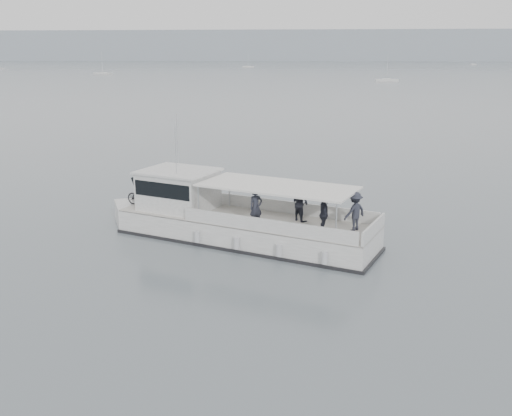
{
  "coord_description": "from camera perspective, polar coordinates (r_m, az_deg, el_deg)",
  "views": [
    {
      "loc": [
        1.26,
        -24.42,
        8.5
      ],
      "look_at": [
        -1.1,
        0.58,
        1.6
      ],
      "focal_mm": 40.0,
      "sensor_mm": 36.0,
      "label": 1
    }
  ],
  "objects": [
    {
      "name": "ground",
      "position": [
        25.89,
        2.31,
        -3.82
      ],
      "size": [
        1400.0,
        1400.0,
        0.0
      ],
      "primitive_type": "plane",
      "color": "slate",
      "rests_on": "ground"
    },
    {
      "name": "headland",
      "position": [
        584.45,
        5.49,
        15.83
      ],
      "size": [
        1400.0,
        90.0,
        28.0
      ],
      "primitive_type": "cube",
      "color": "#939EA8",
      "rests_on": "ground"
    },
    {
      "name": "moored_fleet",
      "position": [
        243.81,
        -8.26,
        13.29
      ],
      "size": [
        452.98,
        331.39,
        11.18
      ],
      "color": "white",
      "rests_on": "ground"
    },
    {
      "name": "tour_boat",
      "position": [
        26.84,
        -3.37,
        -1.0
      ],
      "size": [
        13.52,
        7.6,
        5.8
      ],
      "rotation": [
        0.0,
        0.0,
        -0.37
      ],
      "color": "white",
      "rests_on": "ground"
    }
  ]
}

